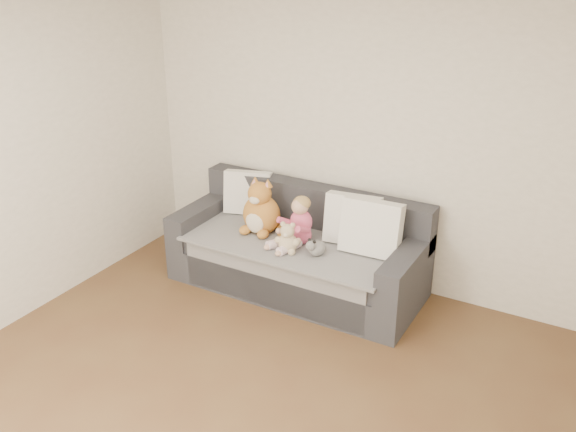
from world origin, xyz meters
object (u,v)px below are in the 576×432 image
object	(u,v)px
sofa	(299,254)
teddy_bear	(288,240)
sippy_cup	(290,242)
plush_cat	(261,211)
toddler	(298,224)

from	to	relation	value
sofa	teddy_bear	xyz separation A→B (m)	(0.05, -0.29, 0.27)
teddy_bear	sofa	bearing A→B (deg)	87.04
sofa	sippy_cup	world-z (taller)	sofa
plush_cat	toddler	bearing A→B (deg)	-9.53
plush_cat	teddy_bear	distance (m)	0.47
sippy_cup	sofa	bearing A→B (deg)	99.73
plush_cat	teddy_bear	world-z (taller)	plush_cat
toddler	sippy_cup	xyz separation A→B (m)	(-0.01, -0.10, -0.13)
sofa	sippy_cup	distance (m)	0.31
sippy_cup	toddler	bearing A→B (deg)	82.42
sofa	teddy_bear	distance (m)	0.40
toddler	teddy_bear	xyz separation A→B (m)	(-0.00, -0.18, -0.07)
sofa	sippy_cup	bearing A→B (deg)	-80.27
sofa	plush_cat	distance (m)	0.50
toddler	plush_cat	bearing A→B (deg)	-168.39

